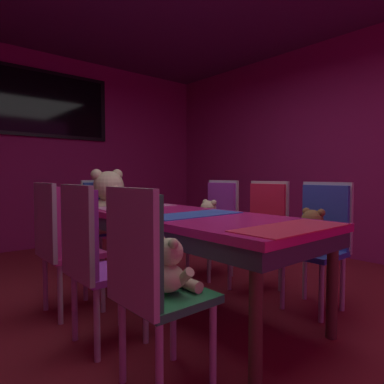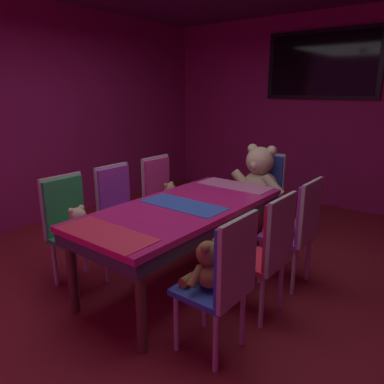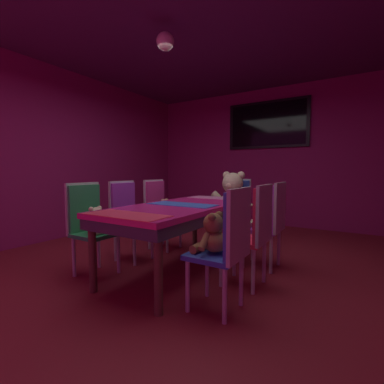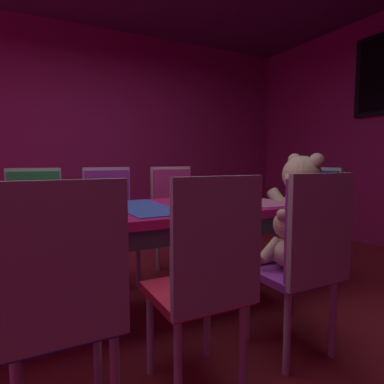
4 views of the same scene
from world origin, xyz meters
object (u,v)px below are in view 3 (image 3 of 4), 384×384
object	(u,v)px
chair_left_0	(88,219)
teddy_left_2	(166,209)
chair_right_2	(273,217)
chair_left_2	(158,206)
banquet_table	(182,213)
wall_tv	(267,125)
pendant_light	(165,41)
teddy_left_0	(97,222)
teddy_right_0	(213,235)
chair_right_0	(230,238)
chair_right_1	(256,226)
teddy_right_2	(260,215)
king_teddy_bear	(232,196)
chair_left_1	(126,212)
throne_chair	(236,203)

from	to	relation	value
chair_left_0	teddy_left_2	distance (m)	1.20
chair_left_0	chair_right_2	world-z (taller)	same
chair_left_2	banquet_table	bearing A→B (deg)	-35.76
wall_tv	chair_left_0	bearing A→B (deg)	-102.53
banquet_table	pendant_light	xyz separation A→B (m)	(-0.24, 0.03, 1.90)
chair_left_0	chair_left_2	world-z (taller)	same
teddy_left_0	teddy_right_0	xyz separation A→B (m)	(1.36, 0.02, 0.02)
banquet_table	teddy_left_0	world-z (taller)	banquet_table
chair_right_0	teddy_right_0	bearing A→B (deg)	0.00
banquet_table	chair_left_2	size ratio (longest dim) A/B	2.05
teddy_right_0	chair_right_1	xyz separation A→B (m)	(0.16, 0.57, -0.00)
teddy_right_2	chair_right_0	bearing A→B (deg)	96.81
chair_left_2	chair_right_1	xyz separation A→B (m)	(1.67, -0.60, 0.00)
teddy_right_2	wall_tv	world-z (taller)	wall_tv
banquet_table	king_teddy_bear	distance (m)	1.38
wall_tv	pendant_light	xyz separation A→B (m)	(-0.24, -3.08, 0.50)
teddy_left_0	wall_tv	world-z (taller)	wall_tv
teddy_right_0	chair_left_2	bearing A→B (deg)	-37.92
banquet_table	teddy_right_0	xyz separation A→B (m)	(0.68, -0.58, -0.05)
chair_left_2	chair_right_0	bearing A→B (deg)	-35.37
chair_right_1	chair_right_2	size ratio (longest dim) A/B	1.00
banquet_table	wall_tv	bearing A→B (deg)	90.00
banquet_table	chair_right_0	size ratio (longest dim) A/B	2.05
chair_left_0	teddy_right_2	size ratio (longest dim) A/B	2.81
chair_left_0	chair_right_2	size ratio (longest dim) A/B	1.00
pendant_light	banquet_table	bearing A→B (deg)	-7.42
teddy_right_2	chair_right_2	bearing A→B (deg)	-180.00
chair_left_1	chair_right_2	bearing A→B (deg)	19.66
teddy_left_0	pendant_light	world-z (taller)	pendant_light
teddy_left_2	king_teddy_bear	xyz separation A→B (m)	(0.68, 0.78, 0.16)
teddy_left_0	chair_right_1	bearing A→B (deg)	21.25
chair_left_1	chair_right_2	distance (m)	1.78
teddy_right_0	throne_chair	world-z (taller)	throne_chair
wall_tv	throne_chair	bearing A→B (deg)	-90.00
chair_left_1	king_teddy_bear	bearing A→B (deg)	59.04
king_teddy_bear	chair_left_0	bearing A→B (deg)	-22.63
chair_right_2	wall_tv	bearing A→B (deg)	-71.65
teddy_left_0	chair_right_2	distance (m)	1.92
chair_right_2	king_teddy_bear	size ratio (longest dim) A/B	1.44
chair_right_2	chair_left_1	bearing A→B (deg)	19.66
chair_left_1	chair_left_2	world-z (taller)	same
banquet_table	wall_tv	distance (m)	3.41
chair_left_1	wall_tv	xyz separation A→B (m)	(0.84, 3.13, 1.45)
teddy_left_2	chair_right_1	distance (m)	1.64
banquet_table	wall_tv	xyz separation A→B (m)	(0.00, 3.11, 1.40)
throne_chair	king_teddy_bear	bearing A→B (deg)	-0.00
banquet_table	chair_right_2	size ratio (longest dim) A/B	2.05
chair_right_0	chair_right_2	size ratio (longest dim) A/B	1.00
teddy_right_2	pendant_light	world-z (taller)	pendant_light
throne_chair	wall_tv	world-z (taller)	wall_tv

